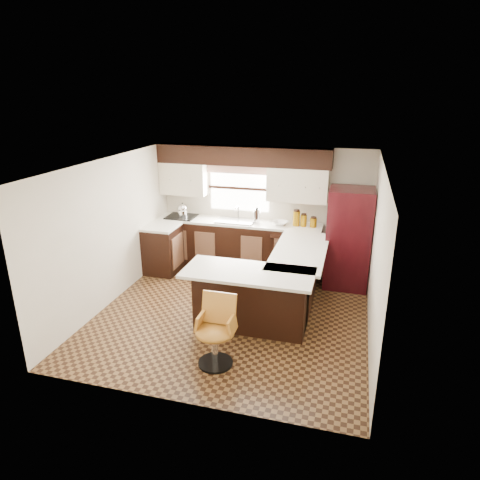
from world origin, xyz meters
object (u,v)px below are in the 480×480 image
(peninsula_long, at_px, (296,277))
(peninsula_return, at_px, (251,300))
(refrigerator, at_px, (349,238))
(bar_chair, at_px, (215,333))

(peninsula_long, distance_m, peninsula_return, 1.11)
(peninsula_long, height_order, refrigerator, refrigerator)
(peninsula_long, height_order, bar_chair, bar_chair)
(peninsula_return, xyz_separation_m, bar_chair, (-0.22, -1.05, 0.02))
(refrigerator, bearing_deg, peninsula_return, -124.68)
(peninsula_return, distance_m, refrigerator, 2.36)
(peninsula_long, relative_size, refrigerator, 1.08)
(bar_chair, bearing_deg, peninsula_return, 78.21)
(peninsula_return, xyz_separation_m, refrigerator, (1.32, 1.91, 0.45))
(refrigerator, height_order, bar_chair, refrigerator)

